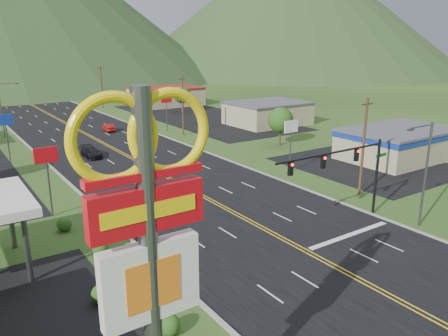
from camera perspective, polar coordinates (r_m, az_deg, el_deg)
pylon_sign at (r=13.56m, az=-9.84°, el=-9.60°), size 4.32×0.60×14.00m
traffic_signal at (r=37.95m, az=15.87°, el=0.46°), size 13.10×0.43×7.00m
streetlight_east at (r=39.52m, az=24.68°, el=-0.03°), size 3.28×0.25×9.00m
streetlight_west at (r=80.51m, az=-26.92°, el=7.22°), size 3.28×0.25×9.00m
building_east_near at (r=63.48m, az=21.88°, el=3.18°), size 15.40×10.40×4.10m
building_east_mid at (r=84.84m, az=5.72°, el=7.16°), size 14.40×11.40×4.30m
building_east_far at (r=111.81m, az=-7.61°, el=9.28°), size 16.40×12.40×4.50m
pole_sign_west_a at (r=41.27m, az=-22.16°, el=0.70°), size 2.00×0.18×6.40m
pole_sign_west_b at (r=62.56m, az=-26.65°, el=5.07°), size 2.00×0.18×6.40m
pole_sign_east_a at (r=52.01m, az=8.74°, el=4.68°), size 2.00×0.18×6.40m
pole_sign_east_b at (r=78.18m, az=-7.53°, el=8.49°), size 2.00×0.18×6.40m
tree_east_a at (r=66.91m, az=7.40°, el=6.23°), size 3.84×3.84×5.82m
tree_east_b at (r=100.15m, az=-5.53°, el=9.51°), size 3.84×3.84×5.82m
utility_pole_a at (r=45.76m, az=17.73°, el=2.65°), size 1.60×0.28×10.00m
utility_pole_b at (r=74.02m, az=-5.41°, el=8.19°), size 1.60×0.28×10.00m
utility_pole_c at (r=110.53m, az=-15.69°, el=10.25°), size 1.60×0.28×10.00m
utility_pole_d at (r=148.85m, az=-20.83°, el=11.15°), size 1.60×0.28×10.00m
mountain_ne at (r=252.16m, az=8.74°, el=20.37°), size 180.00×180.00×70.00m
car_dark_mid at (r=62.48m, az=-16.96°, el=1.96°), size 1.93×4.74×1.37m
car_red_far at (r=80.33m, az=-14.83°, el=5.12°), size 1.68×4.10×1.32m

